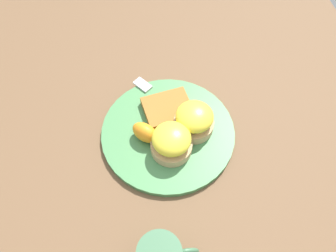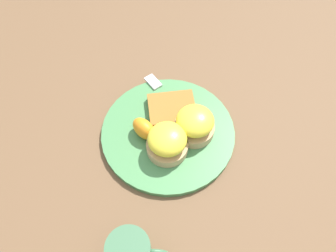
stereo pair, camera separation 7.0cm
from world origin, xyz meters
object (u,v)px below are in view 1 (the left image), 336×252
orange_wedge (145,133)px  hashbrown_patty (168,109)px  sandwich_benedict_left (170,142)px  sandwich_benedict_right (194,119)px  fork (164,101)px

orange_wedge → hashbrown_patty: bearing=46.8°
sandwich_benedict_left → orange_wedge: size_ratio=1.46×
sandwich_benedict_right → fork: bearing=124.2°
orange_wedge → sandwich_benedict_left: bearing=-36.6°
sandwich_benedict_left → sandwich_benedict_right: bearing=38.8°
sandwich_benedict_right → hashbrown_patty: (-0.05, 0.05, -0.02)m
sandwich_benedict_right → fork: sandwich_benedict_right is taller
sandwich_benedict_left → sandwich_benedict_right: size_ratio=1.00×
sandwich_benedict_left → fork: size_ratio=0.50×
fork → sandwich_benedict_left: bearing=-92.3°
hashbrown_patty → orange_wedge: size_ratio=1.74×
sandwich_benedict_right → fork: 0.10m
hashbrown_patty → fork: bearing=98.7°
orange_wedge → fork: size_ratio=0.34×
sandwich_benedict_right → orange_wedge: bearing=-173.8°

